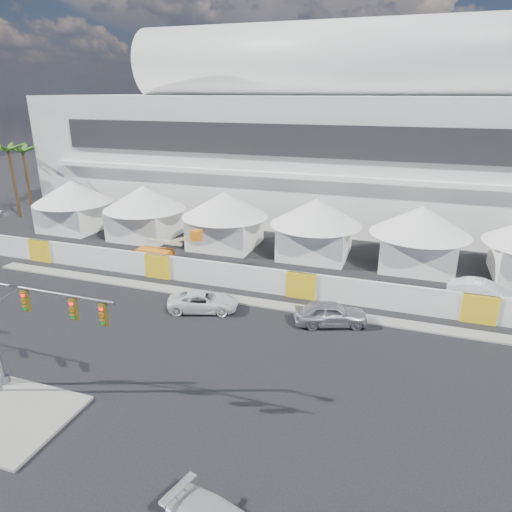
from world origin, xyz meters
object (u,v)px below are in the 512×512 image
(pickup_curb, at_px, (203,301))
(boom_lift, at_px, (161,251))
(lot_car_a, at_px, (483,292))
(sedan_silver, at_px, (331,313))
(traffic_mast, at_px, (19,326))

(pickup_curb, xyz_separation_m, boom_lift, (-7.90, 7.90, 0.20))
(lot_car_a, height_order, boom_lift, boom_lift)
(sedan_silver, relative_size, lot_car_a, 0.98)
(traffic_mast, height_order, boom_lift, traffic_mast)
(pickup_curb, relative_size, boom_lift, 0.76)
(sedan_silver, height_order, boom_lift, boom_lift)
(sedan_silver, distance_m, lot_car_a, 12.03)
(lot_car_a, xyz_separation_m, boom_lift, (-26.55, 0.19, 0.07))
(pickup_curb, distance_m, boom_lift, 11.17)
(traffic_mast, distance_m, boom_lift, 19.67)
(sedan_silver, xyz_separation_m, boom_lift, (-16.70, 7.10, 0.06))
(pickup_curb, height_order, boom_lift, boom_lift)
(sedan_silver, xyz_separation_m, pickup_curb, (-8.80, -0.79, -0.13))
(pickup_curb, distance_m, lot_car_a, 20.18)
(lot_car_a, bearing_deg, traffic_mast, 142.49)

